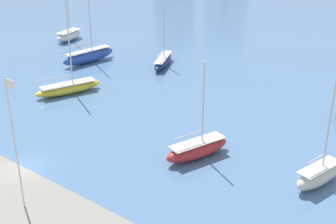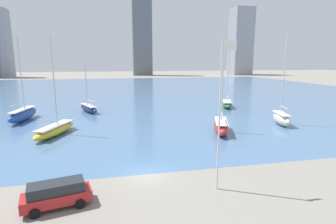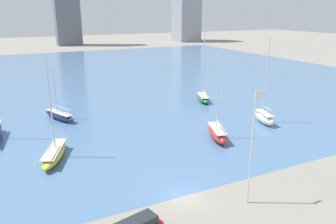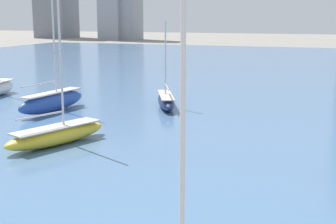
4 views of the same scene
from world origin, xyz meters
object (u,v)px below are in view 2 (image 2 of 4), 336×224
at_px(sailboat_red, 221,126).
at_px(parked_suv_red, 57,194).
at_px(sailboat_green, 227,104).
at_px(sailboat_navy, 89,108).
at_px(flag_pole, 220,112).
at_px(sailboat_blue, 23,114).
at_px(sailboat_cream, 281,118).
at_px(sailboat_yellow, 55,129).

height_order(sailboat_red, parked_suv_red, sailboat_red).
bearing_deg(sailboat_green, sailboat_navy, -160.75).
height_order(sailboat_green, parked_suv_red, sailboat_green).
xyz_separation_m(flag_pole, sailboat_blue, (-24.05, 31.01, -5.41)).
bearing_deg(sailboat_green, flag_pole, -94.76).
bearing_deg(sailboat_red, sailboat_navy, 154.37).
bearing_deg(parked_suv_red, sailboat_cream, 107.91).
relative_size(sailboat_red, parked_suv_red, 2.05).
xyz_separation_m(sailboat_cream, sailboat_yellow, (-35.68, 1.12, -0.29)).
height_order(sailboat_green, sailboat_blue, sailboat_green).
height_order(flag_pole, parked_suv_red, flag_pole).
bearing_deg(sailboat_blue, sailboat_green, 15.85).
relative_size(sailboat_green, sailboat_red, 1.50).
bearing_deg(sailboat_yellow, sailboat_red, 12.57).
xyz_separation_m(flag_pole, sailboat_yellow, (-16.58, 19.94, -5.71)).
bearing_deg(sailboat_navy, flag_pole, -93.89).
bearing_deg(sailboat_cream, sailboat_yellow, -167.28).
relative_size(flag_pole, parked_suv_red, 2.40).
bearing_deg(sailboat_navy, sailboat_blue, -174.54).
xyz_separation_m(sailboat_blue, sailboat_yellow, (7.48, -11.07, -0.29)).
height_order(sailboat_cream, sailboat_navy, sailboat_cream).
relative_size(sailboat_green, sailboat_blue, 1.06).
relative_size(sailboat_cream, sailboat_green, 0.97).
bearing_deg(flag_pole, sailboat_yellow, 129.74).
xyz_separation_m(sailboat_yellow, sailboat_red, (23.82, -3.74, 0.14)).
height_order(sailboat_navy, sailboat_yellow, sailboat_yellow).
bearing_deg(flag_pole, sailboat_navy, 109.81).
bearing_deg(sailboat_blue, sailboat_navy, 37.87).
relative_size(sailboat_blue, sailboat_navy, 1.54).
xyz_separation_m(sailboat_cream, sailboat_red, (-11.86, -2.62, -0.15)).
bearing_deg(sailboat_blue, sailboat_cream, -7.07).
xyz_separation_m(sailboat_navy, sailboat_red, (20.58, -20.80, 0.17)).
bearing_deg(flag_pole, sailboat_cream, 44.58).
distance_m(sailboat_blue, sailboat_yellow, 13.36).
xyz_separation_m(sailboat_blue, sailboat_red, (31.30, -14.81, -0.16)).
bearing_deg(sailboat_blue, sailboat_red, -16.62).
relative_size(flag_pole, sailboat_cream, 0.81).
bearing_deg(sailboat_navy, sailboat_yellow, -124.48).
distance_m(flag_pole, sailboat_red, 18.60).
relative_size(sailboat_yellow, sailboat_red, 1.32).
distance_m(flag_pole, sailboat_green, 40.50).
bearing_deg(sailboat_yellow, sailboat_navy, 100.72).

